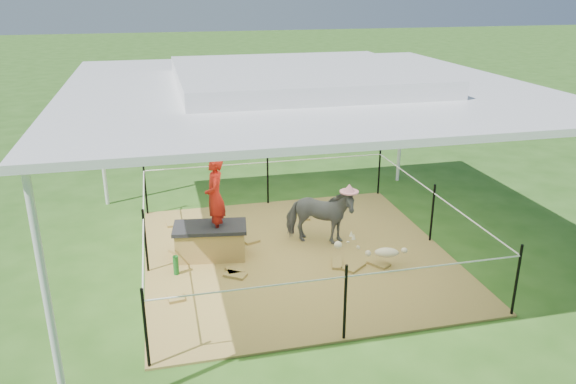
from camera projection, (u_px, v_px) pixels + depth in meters
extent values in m
plane|color=#2D5919|center=(297.00, 256.00, 8.72)|extent=(90.00, 90.00, 0.00)
cube|color=brown|center=(297.00, 255.00, 8.71)|extent=(4.60, 4.60, 0.03)
cylinder|color=silver|center=(100.00, 138.00, 10.35)|extent=(0.07, 0.07, 2.60)
cylinder|color=silver|center=(401.00, 121.00, 11.66)|extent=(0.07, 0.07, 2.60)
cylinder|color=silver|center=(49.00, 311.00, 4.88)|extent=(0.07, 0.07, 2.60)
cube|color=white|center=(298.00, 86.00, 7.80)|extent=(6.30, 6.30, 0.08)
cube|color=white|center=(298.00, 75.00, 7.75)|extent=(3.30, 3.30, 0.22)
cylinder|color=black|center=(146.00, 189.00, 10.11)|extent=(0.04, 0.04, 1.00)
cylinder|color=black|center=(268.00, 180.00, 10.60)|extent=(0.04, 0.04, 1.00)
cylinder|color=black|center=(379.00, 171.00, 11.09)|extent=(0.04, 0.04, 1.00)
cylinder|color=black|center=(146.00, 242.00, 8.06)|extent=(0.04, 0.04, 1.00)
cylinder|color=black|center=(432.00, 214.00, 9.04)|extent=(0.04, 0.04, 1.00)
cylinder|color=black|center=(146.00, 329.00, 6.00)|extent=(0.04, 0.04, 1.00)
cylinder|color=black|center=(345.00, 303.00, 6.49)|extent=(0.04, 0.04, 1.00)
cylinder|color=black|center=(517.00, 281.00, 6.98)|extent=(0.04, 0.04, 1.00)
cylinder|color=white|center=(268.00, 162.00, 10.48)|extent=(4.50, 0.02, 0.02)
cylinder|color=white|center=(346.00, 277.00, 6.37)|extent=(4.50, 0.02, 0.02)
cylinder|color=white|center=(434.00, 193.00, 8.91)|extent=(0.02, 4.50, 0.02)
cylinder|color=white|center=(143.00, 219.00, 7.93)|extent=(0.02, 4.50, 0.02)
cube|color=#B58C42|center=(211.00, 243.00, 8.57)|extent=(1.09, 0.66, 0.46)
cube|color=black|center=(210.00, 227.00, 8.48)|extent=(1.17, 0.72, 0.06)
imported|color=red|center=(215.00, 190.00, 8.30)|extent=(0.36, 0.49, 1.24)
cylinder|color=#166521|center=(176.00, 265.00, 8.07)|extent=(0.09, 0.09, 0.29)
imported|color=#525257|center=(319.00, 216.00, 8.94)|extent=(1.22, 0.91, 0.94)
cylinder|color=pink|center=(320.00, 184.00, 8.75)|extent=(0.29, 0.29, 0.14)
cylinder|color=#1942BB|center=(366.00, 121.00, 15.43)|extent=(0.69, 0.69, 0.88)
cube|color=brown|center=(269.00, 117.00, 16.06)|extent=(2.01, 1.54, 0.79)
cube|color=#57301D|center=(363.00, 101.00, 18.30)|extent=(2.32, 1.99, 0.81)
imported|color=#317DBA|center=(307.00, 110.00, 16.16)|extent=(0.64, 0.55, 1.14)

